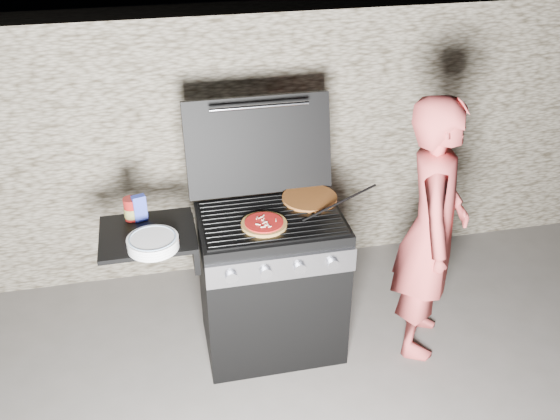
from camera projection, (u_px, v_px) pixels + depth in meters
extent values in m
plane|color=#605A56|center=(272.00, 342.00, 3.88)|extent=(50.00, 50.00, 0.00)
cube|color=#9F947F|center=(241.00, 141.00, 4.30)|extent=(8.00, 0.35, 1.80)
cylinder|color=#BB6A26|center=(310.00, 198.00, 3.58)|extent=(0.38, 0.38, 0.02)
cylinder|color=maroon|center=(132.00, 209.00, 3.38)|extent=(0.10, 0.10, 0.13)
cube|color=#2F3EB0|center=(140.00, 208.00, 3.36)|extent=(0.08, 0.06, 0.15)
cylinder|color=white|center=(153.00, 243.00, 3.15)|extent=(0.28, 0.28, 0.06)
imported|color=#CE4947|center=(431.00, 230.00, 3.50)|extent=(0.59, 0.69, 1.60)
cylinder|color=black|center=(340.00, 202.00, 3.46)|extent=(0.47, 0.17, 0.10)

